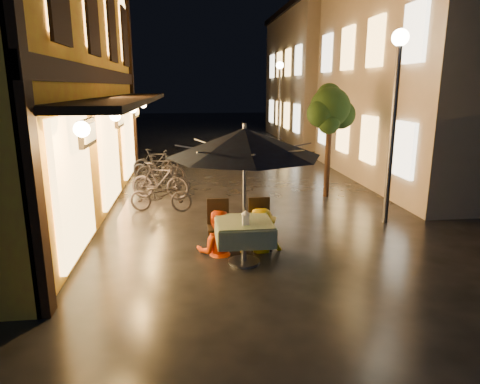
{
  "coord_description": "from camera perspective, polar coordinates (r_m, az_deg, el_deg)",
  "views": [
    {
      "loc": [
        -1.47,
        -6.97,
        3.05
      ],
      "look_at": [
        -0.54,
        0.67,
        1.15
      ],
      "focal_mm": 32.0,
      "sensor_mm": 36.0,
      "label": 1
    }
  ],
  "objects": [
    {
      "name": "streetlamp_near",
      "position": [
        10.02,
        20.04,
        12.3
      ],
      "size": [
        0.36,
        0.36,
        4.23
      ],
      "color": "#59595E",
      "rests_on": "ground"
    },
    {
      "name": "cafe_table",
      "position": [
        7.51,
        0.55,
        -5.27
      ],
      "size": [
        0.99,
        0.99,
        0.78
      ],
      "color": "#59595E",
      "rests_on": "ground"
    },
    {
      "name": "east_building_near",
      "position": [
        16.18,
        27.55,
        13.63
      ],
      "size": [
        7.3,
        9.3,
        6.8
      ],
      "color": "#BCA996",
      "rests_on": "ground"
    },
    {
      "name": "bicycle_4",
      "position": [
        14.69,
        -11.39,
        3.21
      ],
      "size": [
        1.62,
        1.04,
        0.8
      ],
      "primitive_type": "imported",
      "rotation": [
        0.0,
        0.0,
        1.21
      ],
      "color": "black",
      "rests_on": "ground"
    },
    {
      "name": "east_building_far",
      "position": [
        26.53,
        13.27,
        14.83
      ],
      "size": [
        7.3,
        10.3,
        7.3
      ],
      "color": "#BCA996",
      "rests_on": "ground"
    },
    {
      "name": "ground",
      "position": [
        7.75,
        4.63,
        -9.36
      ],
      "size": [
        90.0,
        90.0,
        0.0
      ],
      "primitive_type": "plane",
      "color": "black",
      "rests_on": "ground"
    },
    {
      "name": "bicycle_1",
      "position": [
        12.04,
        -10.64,
        1.44
      ],
      "size": [
        1.75,
        1.02,
        1.02
      ],
      "primitive_type": "imported",
      "rotation": [
        0.0,
        0.0,
        1.22
      ],
      "color": "black",
      "rests_on": "ground"
    },
    {
      "name": "bicycle_5",
      "position": [
        15.25,
        -11.14,
        3.88
      ],
      "size": [
        1.58,
        0.45,
        0.95
      ],
      "primitive_type": "imported",
      "rotation": [
        0.0,
        0.0,
        1.57
      ],
      "color": "black",
      "rests_on": "ground"
    },
    {
      "name": "person_yellow",
      "position": [
        8.03,
        2.83,
        -2.37
      ],
      "size": [
        1.07,
        0.66,
        1.61
      ],
      "primitive_type": "imported",
      "rotation": [
        0.0,
        0.0,
        3.2
      ],
      "color": "#D2A700",
      "rests_on": "ground"
    },
    {
      "name": "bicycle_3",
      "position": [
        13.82,
        -10.53,
        2.89
      ],
      "size": [
        1.62,
        0.67,
        0.94
      ],
      "primitive_type": "imported",
      "rotation": [
        0.0,
        0.0,
        1.42
      ],
      "color": "black",
      "rests_on": "ground"
    },
    {
      "name": "table_lantern",
      "position": [
        7.22,
        0.77,
        -3.3
      ],
      "size": [
        0.16,
        0.16,
        0.25
      ],
      "color": "white",
      "rests_on": "cafe_table"
    },
    {
      "name": "bicycle_0",
      "position": [
        10.86,
        -10.52,
        -0.43
      ],
      "size": [
        1.64,
        0.83,
        0.82
      ],
      "primitive_type": "imported",
      "rotation": [
        0.0,
        0.0,
        1.38
      ],
      "color": "black",
      "rests_on": "ground"
    },
    {
      "name": "streetlamp_far",
      "position": [
        21.44,
        5.26,
        13.46
      ],
      "size": [
        0.36,
        0.36,
        4.23
      ],
      "color": "#59595E",
      "rests_on": "ground"
    },
    {
      "name": "patio_umbrella",
      "position": [
        7.15,
        0.58,
        6.63
      ],
      "size": [
        2.62,
        2.62,
        2.46
      ],
      "color": "#59595E",
      "rests_on": "ground"
    },
    {
      "name": "street_tree",
      "position": [
        12.13,
        11.96,
        10.6
      ],
      "size": [
        1.43,
        1.2,
        3.15
      ],
      "color": "black",
      "rests_on": "ground"
    },
    {
      "name": "cafe_chair_right",
      "position": [
        8.28,
        2.64,
        -3.81
      ],
      "size": [
        0.42,
        0.42,
        0.97
      ],
      "color": "black",
      "rests_on": "ground"
    },
    {
      "name": "cafe_chair_left",
      "position": [
        8.19,
        -2.9,
        -4.02
      ],
      "size": [
        0.42,
        0.42,
        0.97
      ],
      "color": "black",
      "rests_on": "ground"
    },
    {
      "name": "west_building",
      "position": [
        11.78,
        -29.21,
        15.4
      ],
      "size": [
        5.9,
        11.4,
        7.4
      ],
      "color": "yellow",
      "rests_on": "ground"
    },
    {
      "name": "person_orange",
      "position": [
        7.9,
        -3.12,
        -2.57
      ],
      "size": [
        0.84,
        0.68,
        1.63
      ],
      "primitive_type": "imported",
      "rotation": [
        0.0,
        0.0,
        3.07
      ],
      "color": "#E74005",
      "rests_on": "ground"
    },
    {
      "name": "bicycle_2",
      "position": [
        12.51,
        -10.24,
        1.43
      ],
      "size": [
        1.55,
        0.57,
        0.81
      ],
      "primitive_type": "imported",
      "rotation": [
        0.0,
        0.0,
        1.55
      ],
      "color": "black",
      "rests_on": "ground"
    }
  ]
}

